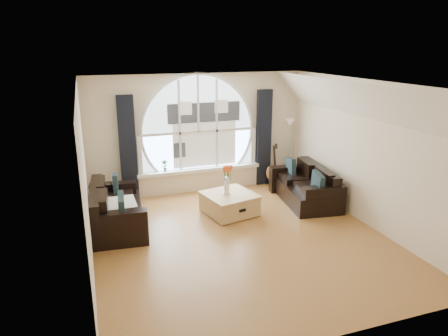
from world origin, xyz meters
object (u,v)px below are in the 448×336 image
at_px(guitar, 273,164).
at_px(potted_plant, 165,166).
at_px(vase_flowers, 227,175).
at_px(sofa_left, 117,207).
at_px(sofa_right, 305,185).
at_px(coffee_chest, 230,203).
at_px(floor_lamp, 289,152).

distance_m(guitar, potted_plant, 2.62).
bearing_deg(vase_flowers, sofa_left, 179.08).
height_order(guitar, potted_plant, guitar).
bearing_deg(sofa_left, vase_flowers, 3.64).
xyz_separation_m(sofa_left, sofa_right, (3.96, 0.01, 0.00)).
xyz_separation_m(sofa_left, potted_plant, (1.20, 1.47, 0.29)).
relative_size(sofa_right, guitar, 1.65).
relative_size(sofa_right, potted_plant, 6.48).
distance_m(sofa_left, guitar, 4.02).
bearing_deg(guitar, coffee_chest, -139.48).
xyz_separation_m(guitar, potted_plant, (-2.61, 0.19, 0.16)).
height_order(coffee_chest, vase_flowers, vase_flowers).
height_order(sofa_left, guitar, guitar).
xyz_separation_m(vase_flowers, potted_plant, (-0.96, 1.50, -0.13)).
bearing_deg(coffee_chest, potted_plant, 110.51).
relative_size(sofa_right, vase_flowers, 2.50).
bearing_deg(vase_flowers, guitar, 38.33).
xyz_separation_m(sofa_left, floor_lamp, (4.21, 1.27, 0.40)).
distance_m(coffee_chest, floor_lamp, 2.48).
bearing_deg(sofa_right, vase_flowers, -170.93).
bearing_deg(coffee_chest, floor_lamp, 21.02).
xyz_separation_m(sofa_left, coffee_chest, (2.21, -0.07, -0.17)).
bearing_deg(sofa_right, potted_plant, 159.84).
xyz_separation_m(sofa_right, vase_flowers, (-1.81, -0.05, 0.42)).
bearing_deg(coffee_chest, sofa_right, -10.15).
bearing_deg(guitar, potted_plant, 176.43).
height_order(sofa_left, sofa_right, sofa_left).
distance_m(sofa_right, guitar, 1.28).
height_order(sofa_right, potted_plant, potted_plant).
bearing_deg(sofa_right, guitar, 104.44).
height_order(sofa_right, vase_flowers, vase_flowers).
relative_size(vase_flowers, floor_lamp, 0.44).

